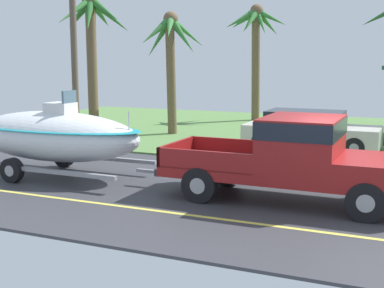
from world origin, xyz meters
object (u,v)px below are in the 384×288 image
pickup_truck_towing (300,156)px  boat_on_trailer (53,135)px  palm_tree_far_right (92,29)px  palm_tree_near_left (171,46)px  palm_tree_far_left (255,34)px  parked_sedan_near (310,131)px  utility_pole (73,27)px

pickup_truck_towing → boat_on_trailer: boat_on_trailer is taller
boat_on_trailer → palm_tree_far_right: 7.86m
palm_tree_near_left → palm_tree_far_left: palm_tree_far_left is taller
parked_sedan_near → utility_pole: (-8.34, -2.06, 3.63)m
palm_tree_far_right → pickup_truck_towing: bearing=-33.5°
palm_tree_near_left → palm_tree_far_right: (-2.61, -1.75, 0.67)m
parked_sedan_near → palm_tree_near_left: (-6.01, 1.31, 3.00)m
parked_sedan_near → palm_tree_near_left: size_ratio=0.91×
pickup_truck_towing → palm_tree_far_left: palm_tree_far_left is taller
parked_sedan_near → palm_tree_near_left: 6.85m
palm_tree_far_left → utility_pole: (-3.97, -9.54, -0.09)m
parked_sedan_near → utility_pole: 9.32m
boat_on_trailer → parked_sedan_near: (5.58, 6.92, -0.44)m
pickup_truck_towing → parked_sedan_near: 7.03m
boat_on_trailer → utility_pole: (-2.75, 4.86, 3.19)m
pickup_truck_towing → palm_tree_far_left: size_ratio=0.97×
boat_on_trailer → utility_pole: bearing=119.5°
parked_sedan_near → palm_tree_near_left: bearing=167.7°
pickup_truck_towing → utility_pole: bearing=152.9°
pickup_truck_towing → palm_tree_near_left: palm_tree_near_left is taller
palm_tree_near_left → parked_sedan_near: bearing=-12.3°
utility_pole → palm_tree_far_right: bearing=100.2°
pickup_truck_towing → palm_tree_far_right: (-9.79, 6.49, 3.28)m
palm_tree_near_left → palm_tree_far_right: size_ratio=0.88×
boat_on_trailer → utility_pole: 6.43m
parked_sedan_near → palm_tree_far_right: bearing=-177.1°
palm_tree_far_left → palm_tree_far_right: 8.99m
pickup_truck_towing → palm_tree_far_right: palm_tree_far_right is taller
palm_tree_near_left → palm_tree_far_right: palm_tree_far_right is taller
palm_tree_near_left → pickup_truck_towing: bearing=-48.9°
parked_sedan_near → palm_tree_far_left: (-4.37, 7.48, 3.72)m
pickup_truck_towing → boat_on_trailer: bearing=180.0°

